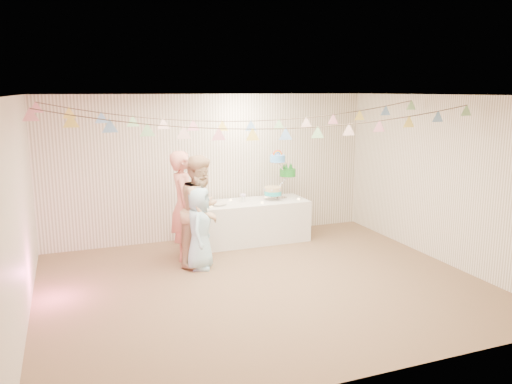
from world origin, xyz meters
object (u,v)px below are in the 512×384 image
object	(u,v)px
person_adult_a	(184,206)
person_child	(199,228)
cake_stand	(280,175)
person_adult_b	(201,211)
table	(252,221)

from	to	relation	value
person_adult_a	person_child	size ratio (longest dim) A/B	1.39
cake_stand	person_adult_b	bearing A→B (deg)	-152.24
person_child	table	bearing A→B (deg)	-25.31
person_child	cake_stand	bearing A→B (deg)	-33.96
person_adult_a	person_adult_b	distance (m)	0.41
table	person_adult_b	world-z (taller)	person_adult_b
person_adult_b	person_adult_a	bearing A→B (deg)	72.31
cake_stand	person_adult_a	size ratio (longest dim) A/B	0.48
person_adult_a	table	bearing A→B (deg)	-58.15
table	person_adult_a	world-z (taller)	person_adult_a
cake_stand	person_child	bearing A→B (deg)	-148.95
cake_stand	person_adult_a	world-z (taller)	person_adult_a
person_adult_b	person_child	world-z (taller)	person_adult_b
cake_stand	person_adult_b	size ratio (longest dim) A/B	0.48
table	person_child	distance (m)	1.62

